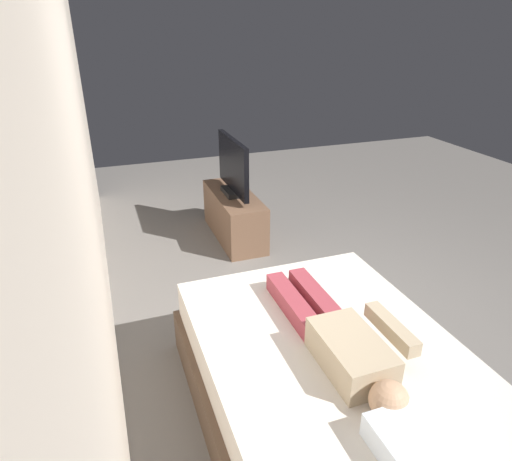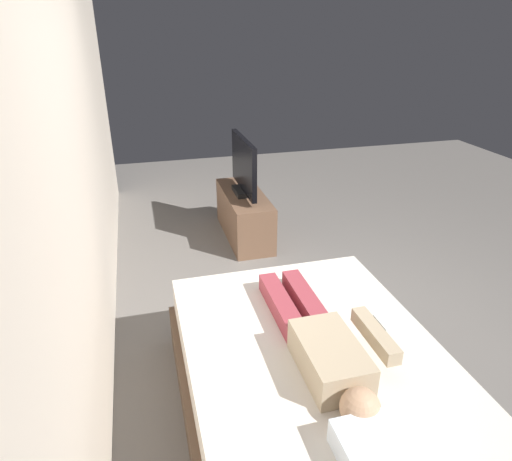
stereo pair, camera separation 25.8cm
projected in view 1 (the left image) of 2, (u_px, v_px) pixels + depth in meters
ground_plane at (324, 332)px, 3.43m from camera, size 10.00×10.00×0.00m
back_wall at (77, 159)px, 2.70m from camera, size 6.40×0.10×2.80m
bed at (335, 393)px, 2.51m from camera, size 2.07×1.45×0.54m
pillow at (431, 458)px, 1.76m from camera, size 0.48×0.34×0.12m
person at (340, 338)px, 2.39m from camera, size 1.26×0.46×0.18m
remote at (387, 318)px, 2.68m from camera, size 0.15×0.04×0.02m
tv_stand at (234, 216)px, 4.84m from camera, size 1.10×0.40×0.50m
tv at (233, 168)px, 4.61m from camera, size 0.88×0.20×0.59m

